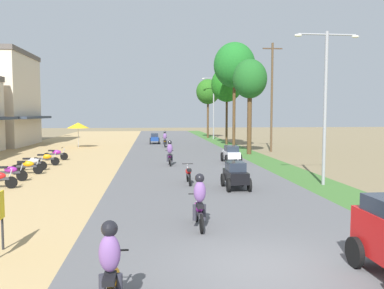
% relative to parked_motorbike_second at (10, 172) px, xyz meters
% --- Properties ---
extents(ground_plane, '(180.00, 180.00, 0.00)m').
position_rel_parked_motorbike_second_xyz_m(ground_plane, '(9.64, -12.48, -0.55)').
color(ground_plane, '#7A6B4C').
extents(road_strip, '(9.00, 140.00, 0.08)m').
position_rel_parked_motorbike_second_xyz_m(road_strip, '(9.64, -12.48, -0.51)').
color(road_strip, '#565659').
rests_on(road_strip, ground).
extents(parked_motorbike_second, '(1.80, 0.54, 0.94)m').
position_rel_parked_motorbike_second_xyz_m(parked_motorbike_second, '(0.00, 0.00, 0.00)').
color(parked_motorbike_second, black).
rests_on(parked_motorbike_second, dirt_shoulder).
extents(parked_motorbike_third, '(1.80, 0.54, 0.94)m').
position_rel_parked_motorbike_second_xyz_m(parked_motorbike_third, '(0.16, 2.32, 0.00)').
color(parked_motorbike_third, black).
rests_on(parked_motorbike_third, dirt_shoulder).
extents(parked_motorbike_fourth, '(1.80, 0.54, 0.94)m').
position_rel_parked_motorbike_second_xyz_m(parked_motorbike_fourth, '(-0.02, 3.90, 0.00)').
color(parked_motorbike_fourth, black).
rests_on(parked_motorbike_fourth, dirt_shoulder).
extents(parked_motorbike_fifth, '(1.80, 0.54, 0.94)m').
position_rel_parked_motorbike_second_xyz_m(parked_motorbike_fifth, '(0.21, 6.12, 0.00)').
color(parked_motorbike_fifth, black).
rests_on(parked_motorbike_fifth, dirt_shoulder).
extents(parked_motorbike_sixth, '(1.80, 0.54, 0.94)m').
position_rel_parked_motorbike_second_xyz_m(parked_motorbike_sixth, '(0.14, 9.19, 0.00)').
color(parked_motorbike_sixth, black).
rests_on(parked_motorbike_sixth, dirt_shoulder).
extents(vendor_umbrella, '(2.20, 2.20, 2.52)m').
position_rel_parked_motorbike_second_xyz_m(vendor_umbrella, '(-0.17, 20.10, 1.75)').
color(vendor_umbrella, '#99999E').
rests_on(vendor_umbrella, dirt_shoulder).
extents(median_tree_nearest, '(2.87, 2.87, 7.98)m').
position_rel_parked_motorbike_second_xyz_m(median_tree_nearest, '(15.41, 12.15, 5.74)').
color(median_tree_nearest, '#4C351E').
rests_on(median_tree_nearest, median_strip).
extents(median_tree_second, '(3.97, 3.97, 10.24)m').
position_rel_parked_motorbike_second_xyz_m(median_tree_second, '(15.13, 17.18, 7.55)').
color(median_tree_second, '#4C351E').
rests_on(median_tree_second, median_strip).
extents(median_tree_third, '(3.47, 3.47, 8.58)m').
position_rel_parked_motorbike_second_xyz_m(median_tree_third, '(15.48, 22.81, 6.12)').
color(median_tree_third, '#4C351E').
rests_on(median_tree_third, median_strip).
extents(median_tree_fourth, '(3.31, 3.31, 8.25)m').
position_rel_parked_motorbike_second_xyz_m(median_tree_fourth, '(15.09, 34.92, 5.96)').
color(median_tree_fourth, '#4C351E').
rests_on(median_tree_fourth, median_strip).
extents(streetlamp_near, '(3.16, 0.20, 7.30)m').
position_rel_parked_motorbike_second_xyz_m(streetlamp_near, '(15.44, -2.52, 3.74)').
color(streetlamp_near, gray).
rests_on(streetlamp_near, median_strip).
extents(streetlamp_mid, '(3.16, 0.20, 8.26)m').
position_rel_parked_motorbike_second_xyz_m(streetlamp_mid, '(15.44, 31.96, 4.24)').
color(streetlamp_mid, gray).
rests_on(streetlamp_mid, median_strip).
extents(utility_pole_near, '(1.80, 0.20, 9.81)m').
position_rel_parked_motorbike_second_xyz_m(utility_pole_near, '(18.03, 14.48, 4.54)').
color(utility_pole_near, brown).
rests_on(utility_pole_near, ground).
extents(car_hatchback_black, '(1.04, 2.00, 1.23)m').
position_rel_parked_motorbike_second_xyz_m(car_hatchback_black, '(10.96, -3.23, 0.19)').
color(car_hatchback_black, black).
rests_on(car_hatchback_black, road_strip).
extents(car_sedan_white, '(1.10, 2.26, 1.19)m').
position_rel_parked_motorbike_second_xyz_m(car_sedan_white, '(12.69, 6.35, 0.19)').
color(car_sedan_white, silver).
rests_on(car_sedan_white, road_strip).
extents(car_sedan_blue, '(1.10, 2.26, 1.19)m').
position_rel_parked_motorbike_second_xyz_m(car_sedan_blue, '(7.50, 24.37, 0.19)').
color(car_sedan_blue, navy).
rests_on(car_sedan_blue, road_strip).
extents(motorbike_foreground_rider, '(0.54, 1.80, 1.66)m').
position_rel_parked_motorbike_second_xyz_m(motorbike_foreground_rider, '(6.48, -14.21, 0.30)').
color(motorbike_foreground_rider, black).
rests_on(motorbike_foreground_rider, road_strip).
extents(motorbike_ahead_second, '(0.54, 1.80, 1.66)m').
position_rel_parked_motorbike_second_xyz_m(motorbike_ahead_second, '(8.58, -9.23, 0.30)').
color(motorbike_ahead_second, black).
rests_on(motorbike_ahead_second, road_strip).
extents(motorbike_ahead_third, '(0.54, 1.80, 0.94)m').
position_rel_parked_motorbike_second_xyz_m(motorbike_ahead_third, '(8.96, -1.70, 0.02)').
color(motorbike_ahead_third, black).
rests_on(motorbike_ahead_third, road_strip).
extents(motorbike_ahead_fourth, '(0.54, 1.80, 1.66)m').
position_rel_parked_motorbike_second_xyz_m(motorbike_ahead_fourth, '(8.36, 5.36, 0.30)').
color(motorbike_ahead_fourth, black).
rests_on(motorbike_ahead_fourth, road_strip).
extents(motorbike_ahead_fifth, '(0.54, 1.80, 1.66)m').
position_rel_parked_motorbike_second_xyz_m(motorbike_ahead_fifth, '(8.52, 19.76, 0.30)').
color(motorbike_ahead_fifth, black).
rests_on(motorbike_ahead_fifth, road_strip).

